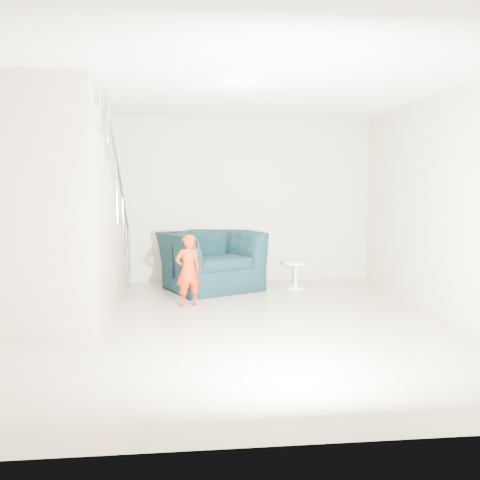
{
  "coord_description": "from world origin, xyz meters",
  "views": [
    {
      "loc": [
        -0.56,
        -5.65,
        1.58
      ],
      "look_at": [
        0.15,
        1.2,
        0.85
      ],
      "focal_mm": 38.0,
      "sensor_mm": 36.0,
      "label": 1
    }
  ],
  "objects_px": {
    "toddler": "(188,270)",
    "staircase": "(67,240)",
    "side_table": "(296,270)",
    "armchair": "(211,261)"
  },
  "relations": [
    {
      "from": "side_table",
      "to": "staircase",
      "type": "relative_size",
      "value": 0.12
    },
    {
      "from": "toddler",
      "to": "staircase",
      "type": "height_order",
      "value": "staircase"
    },
    {
      "from": "armchair",
      "to": "side_table",
      "type": "xyz_separation_m",
      "value": [
        1.3,
        -0.12,
        -0.15
      ]
    },
    {
      "from": "toddler",
      "to": "staircase",
      "type": "xyz_separation_m",
      "value": [
        -1.44,
        -0.42,
        0.47
      ]
    },
    {
      "from": "toddler",
      "to": "side_table",
      "type": "distance_m",
      "value": 1.95
    },
    {
      "from": "toddler",
      "to": "staircase",
      "type": "relative_size",
      "value": 0.26
    },
    {
      "from": "armchair",
      "to": "toddler",
      "type": "height_order",
      "value": "toddler"
    },
    {
      "from": "side_table",
      "to": "staircase",
      "type": "height_order",
      "value": "staircase"
    },
    {
      "from": "armchair",
      "to": "toddler",
      "type": "bearing_deg",
      "value": -132.21
    },
    {
      "from": "toddler",
      "to": "side_table",
      "type": "height_order",
      "value": "toddler"
    }
  ]
}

